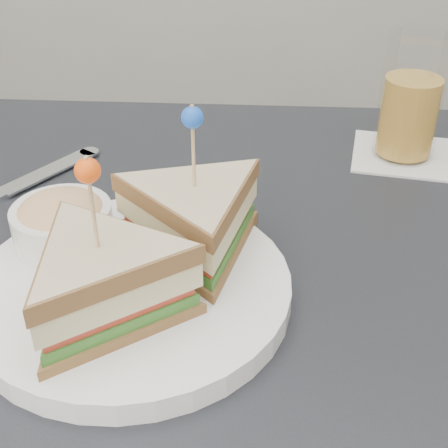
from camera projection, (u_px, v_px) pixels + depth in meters
table at (213, 339)px, 0.60m from camera, size 0.80×0.80×0.75m
plate_meal at (138, 255)px, 0.51m from camera, size 0.31×0.30×0.16m
cutlery_knife at (10, 190)px, 0.68m from camera, size 0.15×0.20×0.01m
drink_set at (410, 105)px, 0.72m from camera, size 0.13×0.13×0.15m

